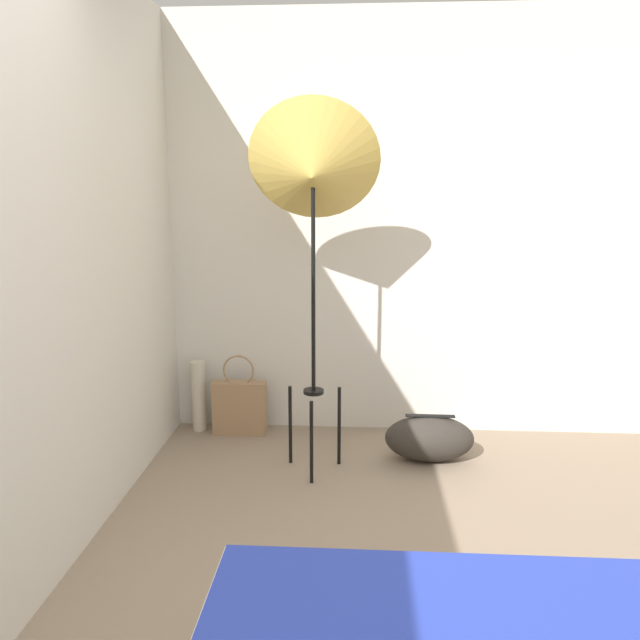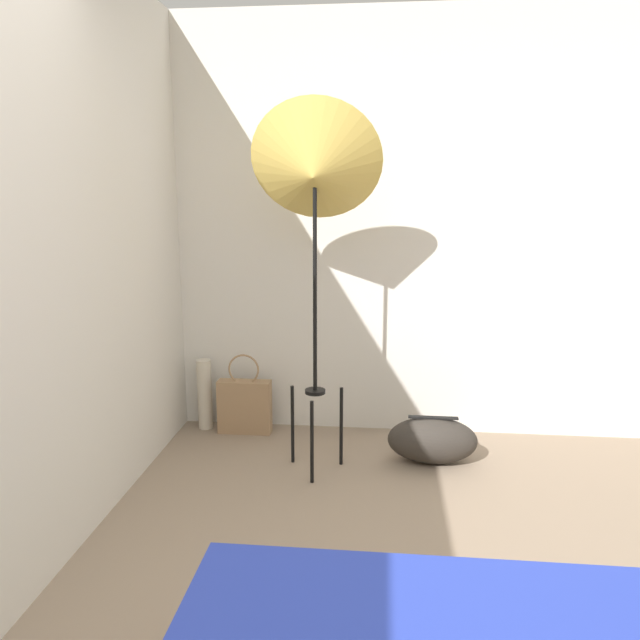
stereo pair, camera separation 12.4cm
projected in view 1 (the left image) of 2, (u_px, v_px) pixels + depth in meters
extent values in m
cube|color=silver|center=(363.00, 230.00, 3.89)|extent=(8.00, 0.05, 2.60)
cube|color=silver|center=(59.00, 252.00, 2.53)|extent=(0.05, 8.00, 2.60)
cube|color=#283DAD|center=(479.00, 611.00, 1.67)|extent=(1.47, 0.48, 0.04)
cylinder|color=black|center=(311.00, 442.00, 3.31)|extent=(0.02, 0.02, 0.46)
cylinder|color=black|center=(290.00, 425.00, 3.56)|extent=(0.02, 0.02, 0.46)
cylinder|color=black|center=(339.00, 426.00, 3.54)|extent=(0.02, 0.02, 0.46)
cylinder|color=black|center=(314.00, 391.00, 3.42)|extent=(0.11, 0.11, 0.02)
cylinder|color=black|center=(313.00, 284.00, 3.30)|extent=(0.02, 0.02, 1.19)
cone|color=#D1B251|center=(313.00, 169.00, 3.18)|extent=(0.69, 0.50, 0.70)
cube|color=#9E7A56|center=(240.00, 408.00, 4.00)|extent=(0.34, 0.10, 0.35)
torus|color=#9E7A56|center=(238.00, 370.00, 3.95)|extent=(0.20, 0.01, 0.20)
ellipsoid|color=#332D28|center=(429.00, 438.00, 3.61)|extent=(0.51, 0.27, 0.27)
cube|color=black|center=(430.00, 416.00, 3.58)|extent=(0.28, 0.04, 0.01)
cylinder|color=beige|center=(199.00, 396.00, 4.05)|extent=(0.09, 0.09, 0.46)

